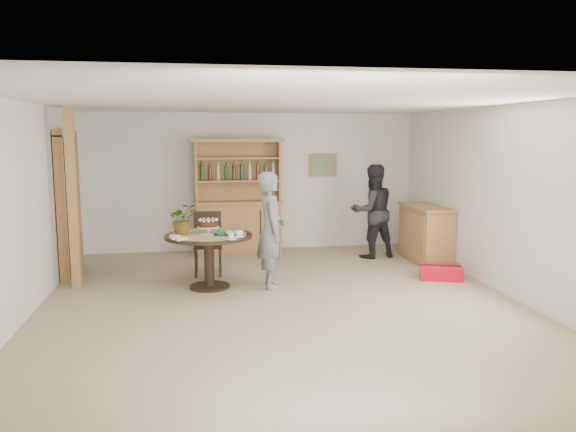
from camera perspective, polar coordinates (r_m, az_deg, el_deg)
The scene contains 17 objects.
ground at distance 7.14m, azimuth -0.56°, elevation -8.92°, with size 7.00×7.00×0.00m, color tan.
room_shell at distance 6.84m, azimuth -0.56°, elevation 5.17°, with size 6.04×7.04×2.52m.
doorway at distance 9.00m, azimuth -21.46°, elevation 1.29°, with size 0.13×1.10×2.18m.
pine_post at distance 8.15m, azimuth -21.05°, elevation 1.66°, with size 0.12×0.12×2.50m, color tan.
hutch at distance 10.11m, azimuth -5.07°, elevation 0.16°, with size 1.62×0.54×2.04m.
sideboard at distance 9.66m, azimuth 13.83°, elevation -1.72°, with size 0.54×1.26×0.94m.
dining_table at distance 7.81m, azimuth -8.04°, elevation -2.93°, with size 1.20×1.20×0.76m.
dining_chair at distance 8.64m, azimuth -8.15°, elevation -2.32°, with size 0.43×0.43×0.95m.
birthday_cake at distance 7.81m, azimuth -8.09°, elevation -0.86°, with size 0.30×0.30×0.20m.
flower_vase at distance 7.80m, azimuth -10.68°, elevation -0.28°, with size 0.38×0.33×0.42m, color #3F7233.
gift_tray at distance 7.66m, azimuth -6.44°, elevation -1.74°, with size 0.30×0.20×0.08m.
coffee_cup_a at distance 7.52m, azimuth -4.97°, elevation -1.81°, with size 0.15×0.15×0.09m.
coffee_cup_b at distance 7.34m, azimuth -5.80°, elevation -2.10°, with size 0.15×0.15×0.08m.
napkins at distance 7.47m, azimuth -11.15°, elevation -2.18°, with size 0.24×0.33×0.03m.
teen_boy at distance 7.74m, azimuth -1.75°, elevation -1.44°, with size 0.59×0.39×1.61m, color slate.
adult_person at distance 9.74m, azimuth 8.59°, elevation 0.48°, with size 0.78×0.61×1.61m, color black.
red_suitcase at distance 8.62m, azimuth 15.26°, elevation -5.51°, with size 0.70×0.57×0.21m.
Camera 1 is at (-1.04, -6.74, 2.11)m, focal length 35.00 mm.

